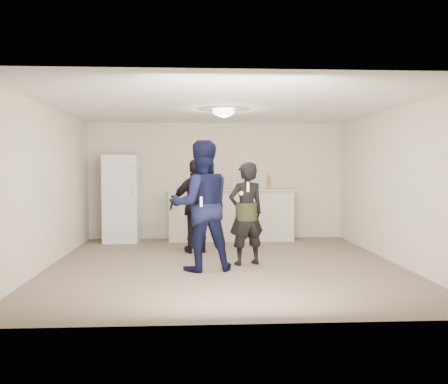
{
  "coord_description": "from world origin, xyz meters",
  "views": [
    {
      "loc": [
        -0.47,
        -7.83,
        1.55
      ],
      "look_at": [
        0.0,
        0.2,
        1.15
      ],
      "focal_mm": 40.0,
      "sensor_mm": 36.0,
      "label": 1
    }
  ],
  "objects": [
    {
      "name": "remote_woman",
      "position": [
        0.34,
        -0.24,
        1.25
      ],
      "size": [
        0.04,
        0.04,
        0.15
      ],
      "primitive_type": "cube",
      "color": "white",
      "rests_on": "woman"
    },
    {
      "name": "ceiling",
      "position": [
        0.0,
        0.0,
        2.5
      ],
      "size": [
        6.0,
        6.0,
        0.0
      ],
      "primitive_type": "plane",
      "rotation": [
        3.14,
        0.0,
        0.0
      ],
      "color": "silver",
      "rests_on": "wall_back"
    },
    {
      "name": "counter_top",
      "position": [
        0.29,
        2.67,
        1.07
      ],
      "size": [
        2.68,
        0.64,
        0.04
      ],
      "primitive_type": "cube",
      "color": "beige",
      "rests_on": "counter"
    },
    {
      "name": "wall_right",
      "position": [
        2.75,
        0.0,
        1.25
      ],
      "size": [
        0.0,
        6.0,
        6.0
      ],
      "primitive_type": "plane",
      "rotation": [
        1.57,
        0.0,
        -1.57
      ],
      "color": "beige",
      "rests_on": "floor"
    },
    {
      "name": "ceiling_dome",
      "position": [
        0.0,
        0.3,
        2.45
      ],
      "size": [
        0.36,
        0.36,
        0.16
      ],
      "primitive_type": "ellipsoid",
      "color": "white",
      "rests_on": "ceiling"
    },
    {
      "name": "wall_left",
      "position": [
        -2.75,
        0.0,
        1.25
      ],
      "size": [
        0.0,
        6.0,
        6.0
      ],
      "primitive_type": "plane",
      "rotation": [
        1.57,
        0.0,
        1.57
      ],
      "color": "beige",
      "rests_on": "floor"
    },
    {
      "name": "camo_shorts",
      "position": [
        0.34,
        0.01,
        0.85
      ],
      "size": [
        0.34,
        0.34,
        0.28
      ],
      "primitive_type": "cylinder",
      "color": "#323D1B",
      "rests_on": "woman"
    },
    {
      "name": "nunchuk_man",
      "position": [
        -0.26,
        -0.63,
        0.98
      ],
      "size": [
        0.07,
        0.07,
        0.07
      ],
      "primitive_type": "sphere",
      "color": "white",
      "rests_on": "man"
    },
    {
      "name": "counter",
      "position": [
        0.29,
        2.67,
        0.53
      ],
      "size": [
        2.6,
        0.56,
        1.05
      ],
      "primitive_type": "cube",
      "color": "beige",
      "rests_on": "floor"
    },
    {
      "name": "shaker",
      "position": [
        -0.4,
        2.79,
        1.18
      ],
      "size": [
        0.08,
        0.08,
        0.17
      ],
      "primitive_type": "cylinder",
      "color": "#B5B5BA",
      "rests_on": "counter_top"
    },
    {
      "name": "fridge_handle",
      "position": [
        -1.71,
        2.23,
        1.3
      ],
      "size": [
        0.02,
        0.02,
        0.6
      ],
      "primitive_type": "cylinder",
      "color": "#B9B9BE",
      "rests_on": "fridge"
    },
    {
      "name": "wall_front",
      "position": [
        0.0,
        -3.0,
        1.25
      ],
      "size": [
        6.0,
        0.0,
        6.0
      ],
      "primitive_type": "plane",
      "rotation": [
        -1.57,
        0.0,
        0.0
      ],
      "color": "beige",
      "rests_on": "floor"
    },
    {
      "name": "spectator",
      "position": [
        -0.43,
        1.18,
        0.85
      ],
      "size": [
        1.07,
        0.65,
        1.7
      ],
      "primitive_type": "imported",
      "rotation": [
        0.0,
        0.0,
        3.39
      ],
      "color": "black",
      "rests_on": "floor"
    },
    {
      "name": "woman",
      "position": [
        0.34,
        0.01,
        0.82
      ],
      "size": [
        0.7,
        0.58,
        1.64
      ],
      "primitive_type": "imported",
      "rotation": [
        0.0,
        0.0,
        3.5
      ],
      "color": "black",
      "rests_on": "floor"
    },
    {
      "name": "wall_back",
      "position": [
        0.0,
        3.0,
        1.25
      ],
      "size": [
        6.0,
        0.0,
        6.0
      ],
      "primitive_type": "plane",
      "rotation": [
        1.57,
        0.0,
        0.0
      ],
      "color": "beige",
      "rests_on": "floor"
    },
    {
      "name": "man",
      "position": [
        -0.38,
        -0.38,
        0.98
      ],
      "size": [
        1.07,
        0.9,
        1.95
      ],
      "primitive_type": "imported",
      "rotation": [
        0.0,
        0.0,
        3.33
      ],
      "color": "#0F1340",
      "rests_on": "floor"
    },
    {
      "name": "bottle_cluster",
      "position": [
        0.4,
        2.66,
        1.2
      ],
      "size": [
        1.39,
        0.39,
        0.28
      ],
      "color": "white",
      "rests_on": "counter_top"
    },
    {
      "name": "floor",
      "position": [
        0.0,
        0.0,
        0.0
      ],
      "size": [
        6.0,
        6.0,
        0.0
      ],
      "primitive_type": "plane",
      "color": "#6B5B4C",
      "rests_on": "ground"
    },
    {
      "name": "nunchuk_woman",
      "position": [
        0.24,
        -0.21,
        1.15
      ],
      "size": [
        0.07,
        0.07,
        0.07
      ],
      "primitive_type": "sphere",
      "color": "white",
      "rests_on": "woman"
    },
    {
      "name": "remote_man",
      "position": [
        -0.38,
        -0.66,
        1.05
      ],
      "size": [
        0.04,
        0.04,
        0.15
      ],
      "primitive_type": "cube",
      "color": "white",
      "rests_on": "man"
    },
    {
      "name": "fridge",
      "position": [
        -1.99,
        2.6,
        0.9
      ],
      "size": [
        0.7,
        0.7,
        1.8
      ],
      "primitive_type": "cube",
      "color": "white",
      "rests_on": "floor"
    }
  ]
}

